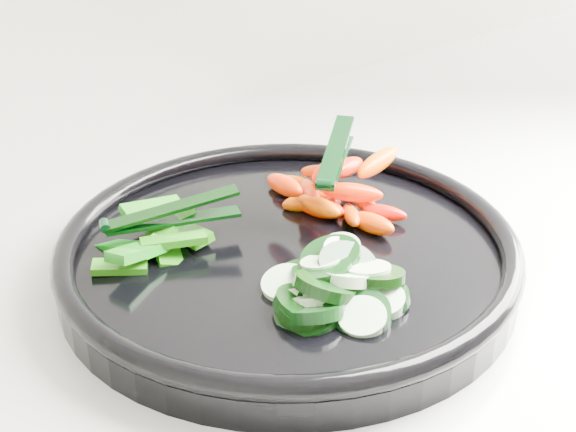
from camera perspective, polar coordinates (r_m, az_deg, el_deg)
veggie_tray at (r=0.65m, az=0.00°, el=-2.67°), size 0.47×0.47×0.04m
cucumber_pile at (r=0.59m, az=2.99°, el=-5.26°), size 0.12×0.12×0.04m
carrot_pile at (r=0.70m, az=3.12°, el=1.78°), size 0.13×0.15×0.05m
pepper_pile at (r=0.66m, az=-9.36°, el=-1.60°), size 0.11×0.09×0.04m
tong_carrot at (r=0.69m, az=3.36°, el=4.20°), size 0.10×0.08×0.02m
tong_pepper at (r=0.66m, az=-8.49°, el=0.07°), size 0.11×0.06×0.02m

